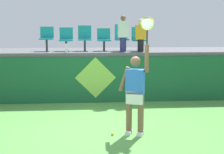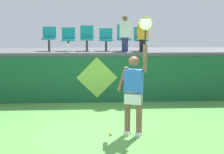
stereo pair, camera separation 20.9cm
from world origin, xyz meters
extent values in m
plane|color=#519342|center=(0.00, 0.00, 0.00)|extent=(40.00, 40.00, 0.00)
cube|color=#195633|center=(0.00, 2.84, 0.71)|extent=(12.22, 0.20, 1.43)
cube|color=#56565B|center=(0.00, 4.09, 1.49)|extent=(12.22, 2.60, 0.12)
cube|color=white|center=(0.65, -0.33, 0.04)|extent=(0.20, 0.29, 0.08)
cube|color=white|center=(0.90, -0.42, 0.04)|extent=(0.20, 0.29, 0.08)
cylinder|color=brown|center=(0.65, -0.33, 0.46)|extent=(0.13, 0.13, 0.92)
cylinder|color=brown|center=(0.90, -0.42, 0.46)|extent=(0.13, 0.13, 0.92)
cube|color=white|center=(0.77, -0.37, 0.84)|extent=(0.41, 0.33, 0.28)
cube|color=blue|center=(0.77, -0.37, 1.18)|extent=(0.43, 0.34, 0.52)
sphere|color=brown|center=(0.77, -0.37, 1.61)|extent=(0.22, 0.22, 0.22)
cylinder|color=brown|center=(0.55, -0.29, 1.22)|extent=(0.27, 0.17, 0.55)
cylinder|color=brown|center=(1.00, -0.45, 1.68)|extent=(0.09, 0.09, 0.58)
cylinder|color=black|center=(1.00, -0.45, 2.12)|extent=(0.03, 0.03, 0.30)
torus|color=gold|center=(1.00, -0.45, 2.40)|extent=(0.27, 0.12, 0.28)
ellipsoid|color=silver|center=(1.00, -0.45, 2.40)|extent=(0.23, 0.10, 0.24)
sphere|color=#D1E533|center=(0.28, -0.39, 0.03)|extent=(0.07, 0.07, 0.07)
cylinder|color=white|center=(-0.87, 2.95, 1.69)|extent=(0.08, 0.08, 0.28)
cylinder|color=#38383D|center=(-1.55, 3.63, 1.74)|extent=(0.07, 0.07, 0.38)
cube|color=teal|center=(-1.55, 3.63, 1.95)|extent=(0.44, 0.42, 0.05)
cube|color=teal|center=(-1.55, 3.82, 2.16)|extent=(0.44, 0.04, 0.37)
cylinder|color=#38383D|center=(-0.91, 3.63, 1.71)|extent=(0.07, 0.07, 0.33)
cube|color=teal|center=(-0.91, 3.63, 1.90)|extent=(0.44, 0.42, 0.05)
cube|color=teal|center=(-0.91, 3.82, 2.12)|extent=(0.44, 0.04, 0.39)
cylinder|color=#38383D|center=(-0.30, 3.63, 1.72)|extent=(0.07, 0.07, 0.35)
cube|color=teal|center=(-0.30, 3.63, 1.92)|extent=(0.44, 0.42, 0.05)
cube|color=teal|center=(-0.30, 3.82, 2.17)|extent=(0.44, 0.04, 0.44)
cylinder|color=#38383D|center=(0.33, 3.63, 1.71)|extent=(0.07, 0.07, 0.33)
cube|color=teal|center=(0.33, 3.63, 1.90)|extent=(0.44, 0.42, 0.05)
cube|color=teal|center=(0.33, 3.82, 2.11)|extent=(0.44, 0.04, 0.37)
cylinder|color=#38383D|center=(0.93, 3.63, 1.72)|extent=(0.07, 0.07, 0.35)
cube|color=teal|center=(0.93, 3.63, 1.92)|extent=(0.44, 0.42, 0.05)
cube|color=teal|center=(0.93, 3.82, 2.19)|extent=(0.44, 0.04, 0.47)
cylinder|color=#38383D|center=(1.50, 3.63, 1.71)|extent=(0.07, 0.07, 0.32)
cube|color=teal|center=(1.50, 3.63, 1.90)|extent=(0.44, 0.42, 0.05)
cube|color=teal|center=(1.50, 3.82, 2.13)|extent=(0.44, 0.04, 0.41)
cylinder|color=black|center=(1.50, 3.25, 1.74)|extent=(0.20, 0.20, 0.39)
cube|color=orange|center=(1.50, 3.25, 2.17)|extent=(0.34, 0.20, 0.46)
sphere|color=beige|center=(1.50, 3.25, 2.49)|extent=(0.19, 0.19, 0.19)
cylinder|color=navy|center=(0.93, 3.27, 1.78)|extent=(0.20, 0.20, 0.46)
cube|color=white|center=(0.93, 3.27, 2.26)|extent=(0.34, 0.20, 0.52)
sphere|color=brown|center=(0.93, 3.27, 2.61)|extent=(0.18, 0.18, 0.18)
cube|color=#195633|center=(0.02, 2.74, 0.00)|extent=(0.90, 0.01, 0.00)
plane|color=#8CC64C|center=(0.02, 2.73, 0.78)|extent=(1.27, 0.00, 1.27)
camera|label=1|loc=(-0.27, -7.11, 2.32)|focal=51.79mm
camera|label=2|loc=(-0.06, -7.12, 2.32)|focal=51.79mm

